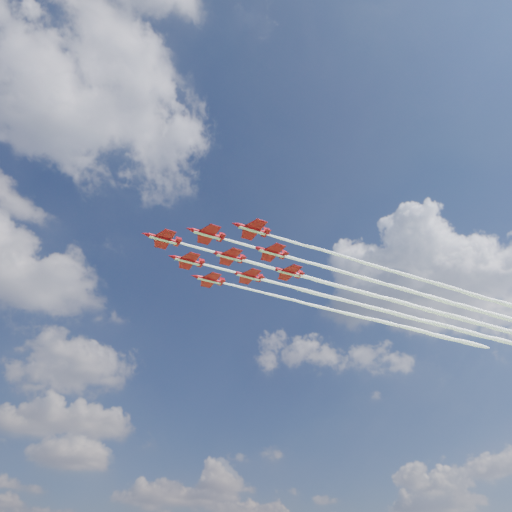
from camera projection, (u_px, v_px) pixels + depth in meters
name	position (u px, v px, depth m)	size (l,w,h in m)	color
jet_lead	(335.00, 285.00, 159.21)	(121.83, 10.18, 2.79)	#A70913
jet_row2_port	(375.00, 281.00, 157.30)	(121.83, 10.18, 2.79)	#A70913
jet_row2_starb	(347.00, 301.00, 168.66)	(121.83, 10.18, 2.79)	#A70913
jet_row3_port	(416.00, 278.00, 155.39)	(121.83, 10.18, 2.79)	#A70913
jet_row3_centre	(385.00, 298.00, 166.75)	(121.83, 10.18, 2.79)	#A70913
jet_row3_starb	(358.00, 316.00, 178.11)	(121.83, 10.18, 2.79)	#A70913
jet_row4_port	(424.00, 295.00, 164.84)	(121.83, 10.18, 2.79)	#A70913
jet_row4_starb	(393.00, 313.00, 176.20)	(121.83, 10.18, 2.79)	#A70913
jet_tail	(430.00, 310.00, 174.29)	(121.83, 10.18, 2.79)	#A70913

